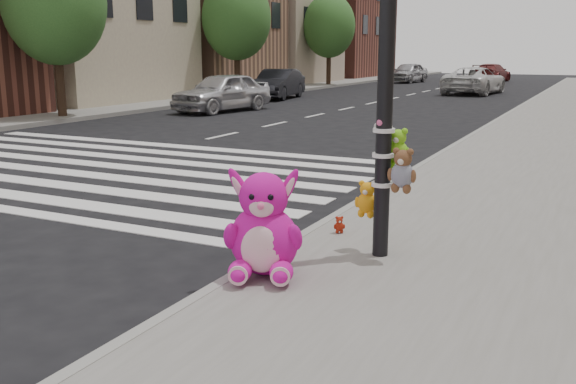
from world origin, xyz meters
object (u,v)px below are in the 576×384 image
Objects in this scene: pink_bunny at (264,232)px; car_silver_far at (222,92)px; signal_pole at (388,99)px; red_teddy at (339,225)px; car_dark_far at (278,84)px; car_white_near at (474,81)px.

car_silver_far is at bearing 101.13° from pink_bunny.
signal_pole is 1.75m from red_teddy.
pink_bunny is 0.25× the size of car_silver_far.
pink_bunny is 1.68m from red_teddy.
pink_bunny is 5.19× the size of red_teddy.
red_teddy is 0.05× the size of car_silver_far.
car_silver_far is 1.02× the size of car_dark_far.
pink_bunny is at bearing -71.47° from car_dark_far.
red_teddy is at bearing -69.37° from car_dark_far.
car_dark_far is at bearing 108.96° from car_silver_far.
signal_pole reaches higher than car_dark_far.
signal_pole is 17.77m from car_silver_far.
car_white_near is at bearing 74.79° from car_silver_far.
signal_pole is 23.81m from car_dark_far.
pink_bunny reaches higher than red_teddy.
signal_pole reaches higher than red_teddy.
signal_pole is at bearing -42.82° from car_silver_far.
car_silver_far is at bearing 127.57° from signal_pole.
car_dark_far is (-11.89, 20.60, -1.07)m from signal_pole.
car_white_near is at bearing 98.82° from signal_pole.
red_teddy is (0.10, 1.64, -0.33)m from pink_bunny.
red_teddy is at bearing 64.11° from pink_bunny.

